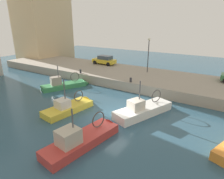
# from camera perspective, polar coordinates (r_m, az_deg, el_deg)

# --- Properties ---
(water_surface) EXTENTS (80.00, 80.00, 0.00)m
(water_surface) POSITION_cam_1_polar(r_m,az_deg,el_deg) (17.24, 0.08, -8.84)
(water_surface) COLOR #2D5166
(water_surface) RESTS_ON ground
(quay_wall) EXTENTS (9.00, 56.00, 1.20)m
(quay_wall) POSITION_cam_1_polar(r_m,az_deg,el_deg) (26.74, 13.39, 2.47)
(quay_wall) COLOR #9E9384
(quay_wall) RESTS_ON ground
(fishing_boat_yellow) EXTENTS (5.89, 2.62, 4.10)m
(fishing_boat_yellow) POSITION_cam_1_polar(r_m,az_deg,el_deg) (19.34, -11.82, -5.63)
(fishing_boat_yellow) COLOR gold
(fishing_boat_yellow) RESTS_ON ground
(fishing_boat_white) EXTENTS (6.92, 4.03, 4.17)m
(fishing_boat_white) POSITION_cam_1_polar(r_m,az_deg,el_deg) (18.52, 9.81, -6.65)
(fishing_boat_white) COLOR white
(fishing_boat_white) RESTS_ON ground
(fishing_boat_green) EXTENTS (6.39, 4.18, 3.76)m
(fishing_boat_green) POSITION_cam_1_polar(r_m,az_deg,el_deg) (25.97, -13.26, 0.88)
(fishing_boat_green) COLOR #388951
(fishing_boat_green) RESTS_ON ground
(fishing_boat_red) EXTENTS (6.84, 2.71, 3.80)m
(fishing_boat_red) POSITION_cam_1_polar(r_m,az_deg,el_deg) (14.33, -7.83, -14.78)
(fishing_boat_red) COLOR #BC3833
(fishing_boat_red) RESTS_ON ground
(parked_car_yellow) EXTENTS (1.86, 4.06, 1.50)m
(parked_car_yellow) POSITION_cam_1_polar(r_m,az_deg,el_deg) (33.28, -2.25, 8.69)
(parked_car_yellow) COLOR gold
(parked_car_yellow) RESTS_ON quay_wall
(mooring_bollard_mid) EXTENTS (0.28, 0.28, 0.55)m
(mooring_bollard_mid) POSITION_cam_1_polar(r_m,az_deg,el_deg) (23.54, 5.55, 2.85)
(mooring_bollard_mid) COLOR #2D2D33
(mooring_bollard_mid) RESTS_ON quay_wall
(mooring_bollard_north) EXTENTS (0.28, 0.28, 0.55)m
(mooring_bollard_north) POSITION_cam_1_polar(r_m,az_deg,el_deg) (27.93, -9.27, 5.34)
(mooring_bollard_north) COLOR #2D2D33
(mooring_bollard_north) RESTS_ON quay_wall
(quay_streetlamp) EXTENTS (0.36, 0.36, 4.83)m
(quay_streetlamp) POSITION_cam_1_polar(r_m,az_deg,el_deg) (28.06, 10.73, 11.52)
(quay_streetlamp) COLOR #38383D
(quay_streetlamp) RESTS_ON quay_wall
(waterfront_building_central) EXTENTS (10.32, 7.88, 16.85)m
(waterfront_building_central) POSITION_cam_1_polar(r_m,az_deg,el_deg) (45.63, -19.77, 18.75)
(waterfront_building_central) COLOR #D1B284
(waterfront_building_central) RESTS_ON ground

